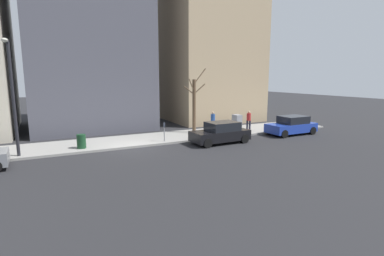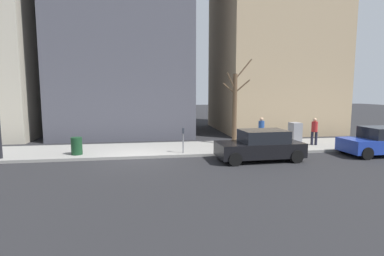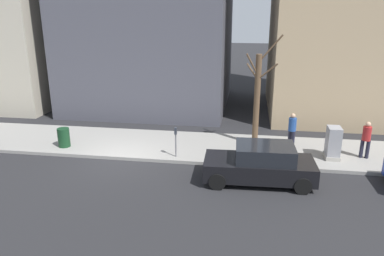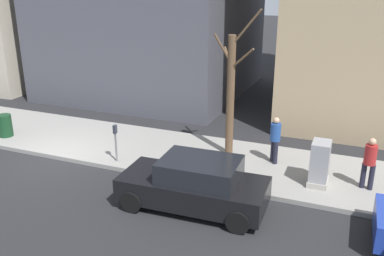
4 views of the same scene
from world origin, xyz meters
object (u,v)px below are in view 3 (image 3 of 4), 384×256
object	(u,v)px
parking_meter	(176,139)
bare_tree	(257,98)
parked_car_black	(260,164)
trash_bin	(64,137)
utility_box	(333,143)
pedestrian_near_meter	(366,138)
pedestrian_midblock	(292,128)

from	to	relation	value
parking_meter	bare_tree	xyz separation A→B (m)	(2.15, -3.48, 1.49)
parked_car_black	trash_bin	world-z (taller)	parked_car_black
utility_box	pedestrian_near_meter	distance (m)	1.46
utility_box	bare_tree	size ratio (longest dim) A/B	0.27
bare_tree	pedestrian_midblock	world-z (taller)	bare_tree
parking_meter	pedestrian_near_meter	bearing A→B (deg)	-82.20
pedestrian_midblock	bare_tree	bearing A→B (deg)	-129.08
parked_car_black	bare_tree	bearing A→B (deg)	0.44
parked_car_black	pedestrian_midblock	bearing A→B (deg)	-24.55
parked_car_black	pedestrian_midblock	world-z (taller)	pedestrian_midblock
parking_meter	trash_bin	world-z (taller)	parking_meter
parking_meter	bare_tree	world-z (taller)	bare_tree
pedestrian_midblock	pedestrian_near_meter	bearing A→B (deg)	40.04
parked_car_black	parking_meter	bearing A→B (deg)	63.24
utility_box	pedestrian_near_meter	world-z (taller)	pedestrian_near_meter
parked_car_black	trash_bin	xyz separation A→B (m)	(2.13, 9.16, -0.14)
utility_box	pedestrian_midblock	world-z (taller)	pedestrian_midblock
bare_tree	pedestrian_near_meter	distance (m)	5.05
bare_tree	parking_meter	bearing A→B (deg)	121.74
parking_meter	utility_box	size ratio (longest dim) A/B	0.94
utility_box	trash_bin	distance (m)	12.33
trash_bin	pedestrian_near_meter	size ratio (longest dim) A/B	0.54
utility_box	pedestrian_near_meter	size ratio (longest dim) A/B	0.86
utility_box	trash_bin	xyz separation A→B (m)	(-0.40, 12.32, -0.25)
trash_bin	pedestrian_midblock	distance (m)	10.80
pedestrian_midblock	parked_car_black	bearing A→B (deg)	-56.48
parking_meter	trash_bin	distance (m)	5.55
bare_tree	pedestrian_near_meter	world-z (taller)	bare_tree
parked_car_black	utility_box	size ratio (longest dim) A/B	2.98
parked_car_black	bare_tree	size ratio (longest dim) A/B	0.82
trash_bin	pedestrian_midblock	xyz separation A→B (m)	(1.55, -10.68, 0.49)
pedestrian_near_meter	utility_box	bearing A→B (deg)	-156.60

